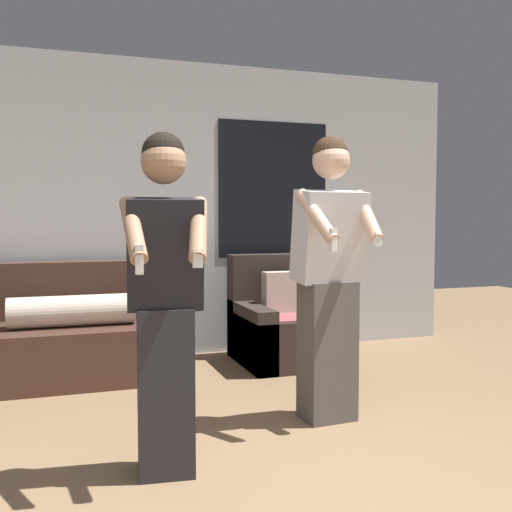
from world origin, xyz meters
TOP-DOWN VIEW (x-y plane):
  - wall_back at (0.02, 3.36)m, footprint 5.93×0.07m
  - couch at (-0.79, 2.85)m, footprint 1.72×0.96m
  - armchair at (1.01, 2.78)m, footprint 0.82×0.89m
  - person_left at (-0.41, 0.78)m, footprint 0.43×0.50m
  - person_right at (0.70, 1.24)m, footprint 0.49×0.50m

SIDE VIEW (x-z plane):
  - armchair at x=1.01m, z-range -0.16..0.78m
  - couch at x=-0.79m, z-range -0.14..0.77m
  - person_left at x=-0.41m, z-range 0.03..1.72m
  - person_right at x=0.70m, z-range 0.03..1.80m
  - wall_back at x=0.02m, z-range 0.00..2.70m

